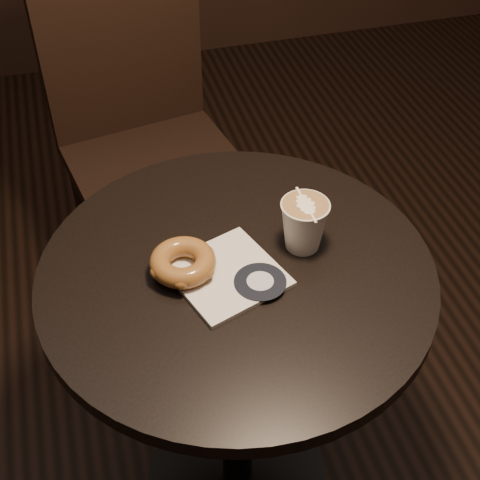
# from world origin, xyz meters

# --- Properties ---
(cafe_table) EXTENTS (0.70, 0.70, 0.75)m
(cafe_table) POSITION_xyz_m (0.00, 0.00, 0.55)
(cafe_table) COLOR black
(cafe_table) RESTS_ON ground
(chair) EXTENTS (0.51, 0.51, 1.10)m
(chair) POSITION_xyz_m (-0.06, 0.77, 0.62)
(chair) COLOR black
(chair) RESTS_ON ground
(pastry_bag) EXTENTS (0.22, 0.22, 0.01)m
(pastry_bag) POSITION_xyz_m (-0.02, -0.02, 0.75)
(pastry_bag) COLOR silver
(pastry_bag) RESTS_ON cafe_table
(doughnut) EXTENTS (0.12, 0.12, 0.04)m
(doughnut) POSITION_xyz_m (-0.09, 0.01, 0.78)
(doughnut) COLOR brown
(doughnut) RESTS_ON pastry_bag
(latte_cup) EXTENTS (0.09, 0.09, 0.10)m
(latte_cup) POSITION_xyz_m (0.13, 0.02, 0.80)
(latte_cup) COLOR silver
(latte_cup) RESTS_ON cafe_table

